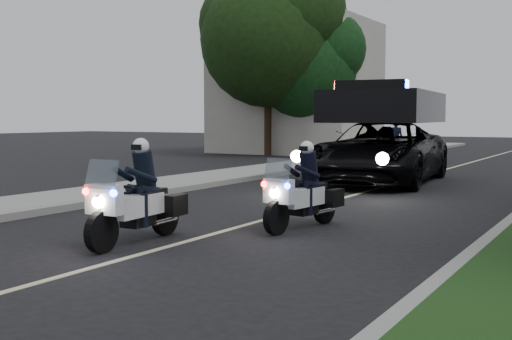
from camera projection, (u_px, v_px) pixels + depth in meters
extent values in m
plane|color=black|center=(40.00, 282.00, 7.38)|extent=(120.00, 120.00, 0.00)
cube|color=gray|center=(223.00, 182.00, 18.03)|extent=(0.20, 60.00, 0.15)
cube|color=gray|center=(192.00, 180.00, 18.59)|extent=(2.00, 60.00, 0.16)
cube|color=#A8A396|center=(296.00, 88.00, 34.45)|extent=(8.00, 6.00, 7.00)
cube|color=#BFB78C|center=(359.00, 194.00, 15.95)|extent=(0.12, 50.00, 0.01)
imported|color=black|center=(380.00, 183.00, 18.66)|extent=(3.61, 6.75, 3.15)
imported|color=black|center=(395.00, 167.00, 24.65)|extent=(0.81, 1.80, 0.91)
imported|color=black|center=(395.00, 167.00, 24.65)|extent=(0.65, 0.48, 1.68)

